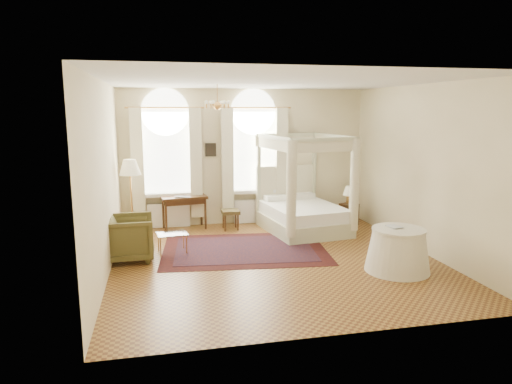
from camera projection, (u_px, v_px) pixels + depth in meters
ground at (275, 260)px, 8.64m from camera, size 6.00×6.00×0.00m
room_walls at (276, 156)px, 8.29m from camera, size 6.00×6.00×6.00m
window_left at (167, 166)px, 10.75m from camera, size 1.62×0.27×3.29m
window_right at (254, 164)px, 11.18m from camera, size 1.62×0.27×3.29m
chandelier at (217, 104)px, 9.09m from camera, size 0.51×0.45×0.50m
wall_pictures at (249, 147)px, 11.18m from camera, size 2.54×0.03×0.39m
canopy_bed at (304, 210)px, 10.61m from camera, size 1.96×2.28×2.24m
nightstand at (349, 214)px, 11.21m from camera, size 0.48×0.46×0.54m
nightstand_lamp at (349, 192)px, 11.18m from camera, size 0.29×0.29×0.42m
writing_desk at (184, 201)px, 10.80m from camera, size 1.12×0.69×0.79m
laptop at (183, 196)px, 10.65m from camera, size 0.43×0.35×0.03m
stool at (231, 213)px, 10.78m from camera, size 0.41×0.41×0.47m
armchair at (129, 238)px, 8.58m from camera, size 0.96×0.94×0.85m
coffee_table at (172, 235)px, 9.01m from camera, size 0.63×0.47×0.40m
floor_lamp at (130, 171)px, 9.78m from camera, size 0.45×0.45×1.75m
oriental_rug at (244, 249)px, 9.27m from camera, size 3.50×2.68×0.01m
side_table at (398, 250)px, 8.00m from camera, size 1.13×1.13×0.77m
book at (389, 227)px, 7.97m from camera, size 0.24×0.29×0.03m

